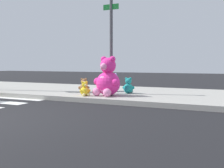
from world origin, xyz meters
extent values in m
cube|color=#9E9B93|center=(0.00, 5.20, 0.07)|extent=(28.00, 4.40, 0.15)
cube|color=white|center=(-2.37, 2.95, 0.00)|extent=(3.20, 0.45, 0.00)
cylinder|color=#4C4C51|center=(1.00, 4.40, 1.75)|extent=(0.11, 0.11, 3.20)
cube|color=#19722D|center=(1.00, 4.38, 3.10)|extent=(0.56, 0.03, 0.18)
sphere|color=#F22D93|center=(1.14, 3.85, 0.54)|extent=(0.78, 0.78, 0.78)
ellipsoid|color=pink|center=(1.08, 3.58, 0.54)|extent=(0.46, 0.26, 0.51)
sphere|color=#F22D93|center=(1.14, 3.85, 1.12)|extent=(0.51, 0.51, 0.51)
sphere|color=pink|center=(1.09, 3.64, 1.09)|extent=(0.23, 0.23, 0.23)
sphere|color=#F22D93|center=(1.31, 3.81, 1.33)|extent=(0.20, 0.20, 0.20)
sphere|color=#F22D93|center=(1.48, 3.67, 0.60)|extent=(0.24, 0.24, 0.24)
sphere|color=pink|center=(1.28, 3.48, 0.28)|extent=(0.27, 0.27, 0.27)
sphere|color=#F22D93|center=(0.96, 3.89, 1.33)|extent=(0.20, 0.20, 0.20)
sphere|color=#F22D93|center=(0.76, 3.83, 0.60)|extent=(0.24, 0.24, 0.24)
sphere|color=pink|center=(0.86, 3.57, 0.28)|extent=(0.27, 0.27, 0.27)
sphere|color=yellow|center=(0.49, 3.45, 0.30)|extent=(0.29, 0.29, 0.29)
ellipsoid|color=#F0DB80|center=(0.57, 3.38, 0.30)|extent=(0.15, 0.16, 0.19)
sphere|color=yellow|center=(0.49, 3.45, 0.51)|extent=(0.19, 0.19, 0.19)
sphere|color=#F0DB80|center=(0.56, 3.40, 0.50)|extent=(0.09, 0.09, 0.09)
sphere|color=yellow|center=(0.54, 3.50, 0.59)|extent=(0.07, 0.07, 0.07)
sphere|color=yellow|center=(0.61, 3.53, 0.32)|extent=(0.09, 0.09, 0.09)
sphere|color=#F0DB80|center=(0.64, 3.43, 0.20)|extent=(0.10, 0.10, 0.10)
sphere|color=yellow|center=(0.45, 3.40, 0.59)|extent=(0.07, 0.07, 0.07)
sphere|color=yellow|center=(0.43, 3.32, 0.32)|extent=(0.09, 0.09, 0.09)
sphere|color=#F0DB80|center=(0.54, 3.31, 0.20)|extent=(0.10, 0.10, 0.10)
sphere|color=teal|center=(1.52, 4.71, 0.32)|extent=(0.34, 0.34, 0.34)
ellipsoid|color=#7BBFBC|center=(1.49, 4.82, 0.32)|extent=(0.20, 0.11, 0.22)
sphere|color=teal|center=(1.52, 4.71, 0.57)|extent=(0.22, 0.22, 0.22)
sphere|color=#7BBFBC|center=(1.50, 4.80, 0.56)|extent=(0.10, 0.10, 0.10)
sphere|color=teal|center=(1.44, 4.69, 0.66)|extent=(0.09, 0.09, 0.09)
sphere|color=teal|center=(1.35, 4.71, 0.35)|extent=(0.11, 0.11, 0.11)
sphere|color=#7BBFBC|center=(1.40, 4.83, 0.21)|extent=(0.12, 0.12, 0.12)
sphere|color=teal|center=(1.59, 4.72, 0.66)|extent=(0.09, 0.09, 0.09)
sphere|color=teal|center=(1.67, 4.78, 0.35)|extent=(0.11, 0.11, 0.11)
sphere|color=#7BBFBC|center=(1.58, 4.87, 0.21)|extent=(0.12, 0.12, 0.12)
sphere|color=olive|center=(0.01, 4.22, 0.31)|extent=(0.32, 0.32, 0.32)
ellipsoid|color=tan|center=(0.07, 4.12, 0.31)|extent=(0.19, 0.15, 0.21)
sphere|color=olive|center=(0.01, 4.22, 0.55)|extent=(0.21, 0.21, 0.21)
sphere|color=tan|center=(0.05, 4.15, 0.54)|extent=(0.10, 0.10, 0.10)
sphere|color=olive|center=(0.07, 4.26, 0.64)|extent=(0.08, 0.08, 0.08)
sphere|color=olive|center=(0.16, 4.27, 0.33)|extent=(0.10, 0.10, 0.10)
sphere|color=tan|center=(0.15, 4.15, 0.21)|extent=(0.11, 0.11, 0.11)
sphere|color=olive|center=(-0.05, 4.19, 0.64)|extent=(0.08, 0.08, 0.08)
sphere|color=olive|center=(-0.10, 4.11, 0.33)|extent=(0.10, 0.10, 0.10)
sphere|color=tan|center=(0.00, 4.06, 0.21)|extent=(0.11, 0.11, 0.11)
sphere|color=#B28CD8|center=(0.82, 5.08, 0.36)|extent=(0.42, 0.42, 0.42)
ellipsoid|color=silver|center=(0.67, 5.10, 0.36)|extent=(0.12, 0.24, 0.27)
sphere|color=#B28CD8|center=(0.82, 5.08, 0.67)|extent=(0.27, 0.27, 0.27)
sphere|color=silver|center=(0.71, 5.09, 0.65)|extent=(0.13, 0.13, 0.13)
sphere|color=#B28CD8|center=(0.81, 4.98, 0.78)|extent=(0.10, 0.10, 0.10)
sphere|color=#B28CD8|center=(0.75, 4.89, 0.39)|extent=(0.13, 0.13, 0.13)
sphere|color=silver|center=(0.63, 4.98, 0.22)|extent=(0.14, 0.14, 0.14)
sphere|color=#B28CD8|center=(0.83, 5.18, 0.78)|extent=(0.10, 0.10, 0.10)
sphere|color=#B28CD8|center=(0.79, 5.28, 0.39)|extent=(0.13, 0.13, 0.13)
sphere|color=silver|center=(0.66, 5.21, 0.22)|extent=(0.14, 0.14, 0.14)
camera|label=1|loc=(4.72, -3.78, 1.18)|focal=41.74mm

